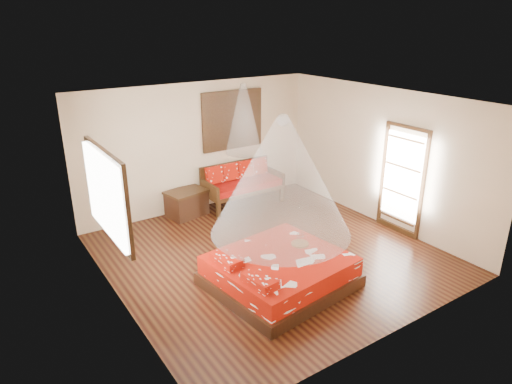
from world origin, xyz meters
The scene contains 10 objects.
room centered at (0.00, 0.00, 1.40)m, with size 5.54×5.54×2.84m.
bed centered at (-0.50, -0.92, 0.25)m, with size 2.26×2.09×0.64m.
daybed centered at (0.86, 2.38, 0.52)m, with size 1.81×0.81×0.95m.
storage_chest centered at (-0.49, 2.45, 0.29)m, with size 0.93×0.75×0.57m.
shutter_panel centered at (0.86, 2.72, 1.90)m, with size 1.52×0.06×1.32m.
window_left centered at (-2.71, 0.20, 1.70)m, with size 0.10×1.74×1.34m.
glazed_door centered at (2.72, -0.60, 1.07)m, with size 0.08×1.02×2.16m.
wine_tray centered at (0.06, -0.75, 0.56)m, with size 0.29×0.29×0.23m.
mosquito_net_main centered at (-0.48, -0.92, 1.85)m, with size 2.15×2.15×1.80m, color white.
mosquito_net_daybed centered at (0.86, 2.25, 2.00)m, with size 0.81×0.81×1.50m, color white.
Camera 1 is at (-4.33, -6.00, 4.04)m, focal length 32.00 mm.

